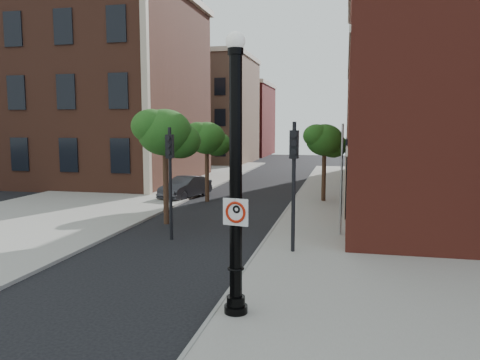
% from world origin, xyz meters
% --- Properties ---
extents(ground, '(120.00, 120.00, 0.00)m').
position_xyz_m(ground, '(0.00, 0.00, 0.00)').
color(ground, black).
rests_on(ground, ground).
extents(sidewalk_right, '(8.00, 60.00, 0.12)m').
position_xyz_m(sidewalk_right, '(6.00, 10.00, 0.06)').
color(sidewalk_right, gray).
rests_on(sidewalk_right, ground).
extents(sidewalk_left, '(10.00, 50.00, 0.12)m').
position_xyz_m(sidewalk_left, '(-9.00, 18.00, 0.06)').
color(sidewalk_left, gray).
rests_on(sidewalk_left, ground).
extents(curb_edge, '(0.10, 60.00, 0.14)m').
position_xyz_m(curb_edge, '(2.05, 10.00, 0.07)').
color(curb_edge, gray).
rests_on(curb_edge, ground).
extents(victorian_building, '(18.60, 14.60, 17.95)m').
position_xyz_m(victorian_building, '(-16.00, 23.97, 8.74)').
color(victorian_building, brown).
rests_on(victorian_building, ground).
extents(bg_building_tan_a, '(12.00, 12.00, 12.00)m').
position_xyz_m(bg_building_tan_a, '(-12.00, 44.00, 6.00)').
color(bg_building_tan_a, '#91674F').
rests_on(bg_building_tan_a, ground).
extents(bg_building_red, '(12.00, 12.00, 10.00)m').
position_xyz_m(bg_building_red, '(-12.00, 58.00, 5.00)').
color(bg_building_red, maroon).
rests_on(bg_building_red, ground).
extents(lamppost, '(0.54, 0.54, 6.41)m').
position_xyz_m(lamppost, '(2.55, 0.22, 2.96)').
color(lamppost, black).
rests_on(lamppost, ground).
extents(no_parking_sign, '(0.60, 0.16, 0.61)m').
position_xyz_m(no_parking_sign, '(2.59, 0.06, 2.50)').
color(no_parking_sign, white).
rests_on(no_parking_sign, ground).
extents(parked_car, '(2.36, 4.24, 1.32)m').
position_xyz_m(parked_car, '(-4.48, 16.82, 0.66)').
color(parked_car, '#2D2D32').
rests_on(parked_car, ground).
extents(traffic_signal_left, '(0.28, 0.36, 4.33)m').
position_xyz_m(traffic_signal_left, '(-1.58, 6.85, 2.92)').
color(traffic_signal_left, black).
rests_on(traffic_signal_left, ground).
extents(traffic_signal_right, '(0.30, 0.37, 4.52)m').
position_xyz_m(traffic_signal_right, '(3.25, 5.77, 3.05)').
color(traffic_signal_right, black).
rests_on(traffic_signal_right, ground).
extents(utility_pole, '(0.09, 0.09, 4.47)m').
position_xyz_m(utility_pole, '(4.80, 8.70, 2.23)').
color(utility_pole, '#999999').
rests_on(utility_pole, ground).
extents(street_tree_a, '(2.84, 2.56, 5.11)m').
position_xyz_m(street_tree_a, '(-2.81, 9.59, 4.03)').
color(street_tree_a, '#332014').
rests_on(street_tree_a, ground).
extents(street_tree_b, '(2.55, 2.30, 4.59)m').
position_xyz_m(street_tree_b, '(-2.81, 15.93, 3.61)').
color(street_tree_b, '#332014').
rests_on(street_tree_b, ground).
extents(street_tree_c, '(2.48, 2.24, 4.47)m').
position_xyz_m(street_tree_c, '(3.79, 17.00, 3.52)').
color(street_tree_c, '#332014').
rests_on(street_tree_c, ground).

